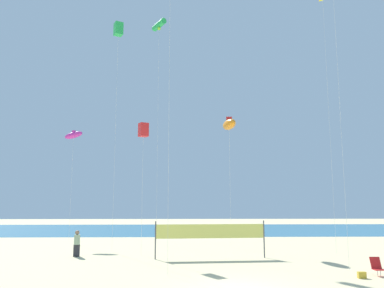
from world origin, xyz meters
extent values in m
cube|color=teal|center=(0.00, 33.07, 0.00)|extent=(120.00, 20.00, 0.01)
cube|color=#2D2D33|center=(-9.56, 9.88, 0.39)|extent=(0.38, 0.23, 0.78)
cylinder|color=#99B28C|center=(-9.56, 9.88, 1.11)|extent=(0.39, 0.39, 0.65)
sphere|color=#997051|center=(-9.56, 9.88, 1.58)|extent=(0.29, 0.29, 0.29)
cube|color=red|center=(7.36, 2.86, 0.32)|extent=(0.52, 0.48, 0.03)
cube|color=red|center=(7.36, 3.15, 0.60)|extent=(0.52, 0.23, 0.57)
cylinder|color=silver|center=(7.36, 2.71, 0.16)|extent=(0.03, 0.03, 0.32)
cylinder|color=silver|center=(7.36, 3.00, 0.16)|extent=(0.03, 0.03, 0.32)
cylinder|color=#4C4C51|center=(-4.19, 8.58, 1.20)|extent=(0.08, 0.08, 2.40)
cylinder|color=#4C4C51|center=(2.95, 9.08, 1.20)|extent=(0.08, 0.08, 2.40)
cube|color=#EAE566|center=(-0.62, 8.83, 1.73)|extent=(7.14, 0.53, 0.90)
cube|color=gold|center=(6.26, 2.37, 0.15)|extent=(0.39, 0.19, 0.31)
cylinder|color=silver|center=(8.52, 11.07, 9.76)|extent=(0.01, 0.01, 19.52)
cylinder|color=silver|center=(1.43, 14.62, 5.01)|extent=(0.01, 0.01, 10.01)
ellipsoid|color=orange|center=(1.43, 14.62, 10.01)|extent=(1.25, 2.55, 0.88)
cube|color=red|center=(1.43, 14.62, 10.38)|extent=(0.49, 0.06, 0.61)
cylinder|color=silver|center=(-7.57, 11.92, 8.56)|extent=(0.01, 0.01, 17.12)
cube|color=green|center=(-7.57, 11.92, 17.12)|extent=(0.84, 0.84, 1.00)
cylinder|color=silver|center=(-12.77, 19.02, 4.90)|extent=(0.01, 0.01, 9.80)
ellipsoid|color=#D833A5|center=(-12.77, 19.02, 9.80)|extent=(1.82, 0.78, 1.04)
cube|color=#D833A5|center=(-12.77, 19.02, 10.05)|extent=(0.33, 0.06, 0.42)
cylinder|color=silver|center=(-3.19, 3.45, 8.46)|extent=(0.01, 0.01, 16.92)
cylinder|color=silver|center=(-4.74, 17.42, 10.08)|extent=(0.01, 0.01, 20.17)
cylinder|color=green|center=(-4.74, 17.42, 20.17)|extent=(1.48, 1.99, 0.55)
sphere|color=#8CD833|center=(-4.74, 17.42, 19.79)|extent=(0.33, 0.33, 0.33)
cylinder|color=silver|center=(6.61, 4.57, 10.74)|extent=(0.01, 0.01, 21.47)
cylinder|color=silver|center=(-5.28, 10.36, 4.37)|extent=(0.01, 0.01, 8.74)
cube|color=red|center=(-5.28, 10.36, 8.74)|extent=(0.82, 0.82, 0.97)
camera|label=1|loc=(-2.42, -16.55, 3.77)|focal=35.55mm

